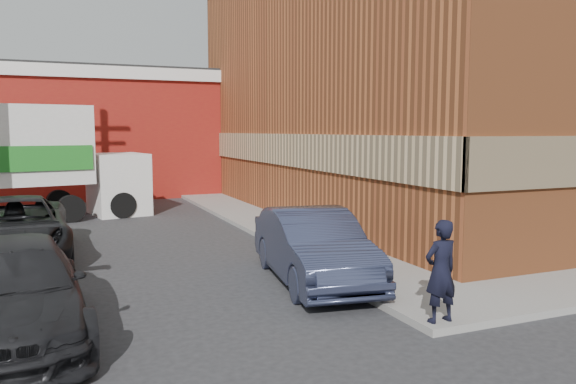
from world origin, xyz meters
name	(u,v)px	position (x,y,z in m)	size (l,w,h in m)	color
ground	(392,299)	(0.00, 0.00, 0.00)	(90.00, 90.00, 0.00)	#28282B
brick_building	(455,82)	(8.50, 9.00, 4.68)	(14.25, 18.25, 9.36)	#A7552B
sidewalk_west	(254,219)	(0.60, 9.00, 0.06)	(1.80, 18.00, 0.12)	gray
warehouse	(37,133)	(-6.00, 20.00, 2.81)	(16.30, 8.30, 5.60)	maroon
man	(441,271)	(-0.20, -1.55, 0.88)	(0.55, 0.36, 1.51)	black
sedan	(313,246)	(-0.80, 1.51, 0.70)	(1.48, 4.24, 1.40)	#343A57
suv_a	(15,228)	(-6.21, 5.94, 0.70)	(2.31, 5.01, 1.39)	black
suv_b	(13,291)	(-5.92, 0.50, 0.66)	(1.86, 4.58, 1.33)	black
box_truck	(16,155)	(-6.42, 11.62, 2.13)	(7.77, 3.48, 3.70)	white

